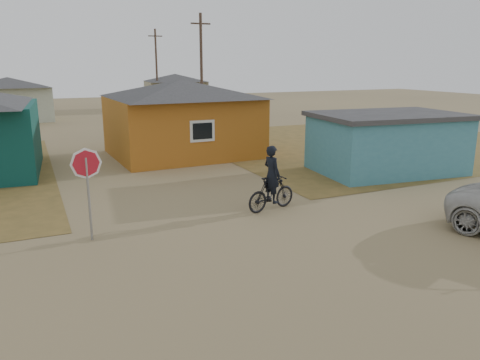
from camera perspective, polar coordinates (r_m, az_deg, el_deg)
name	(u,v)px	position (r m, az deg, el deg)	size (l,w,h in m)	color
ground	(261,262)	(11.54, 2.59, -10.00)	(120.00, 120.00, 0.00)	#89754F
grass_ne	(369,143)	(29.61, 15.48, 4.43)	(20.00, 18.00, 0.00)	brown
house_yellow	(182,117)	(24.64, -7.06, 7.67)	(7.72, 6.76, 3.90)	#B1641B
shed_turquoise	(387,142)	(21.65, 17.45, 4.40)	(6.71, 4.93, 2.60)	teal
house_pale_west	(10,99)	(43.48, -26.27, 8.88)	(7.04, 6.15, 3.60)	#AEB69C
house_beige_east	(176,90)	(51.63, -7.86, 10.78)	(6.95, 6.05, 3.60)	gray
utility_pole_near	(202,71)	(33.36, -4.72, 13.05)	(1.40, 0.20, 8.00)	#49372C
utility_pole_far	(157,69)	(48.95, -10.13, 13.19)	(1.40, 0.20, 8.00)	#49372C
stop_sign	(87,173)	(13.00, -18.17, 0.78)	(0.82, 0.26, 2.56)	gray
cyclist	(272,187)	(15.26, 3.87, -0.85)	(1.98, 0.95, 2.15)	black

